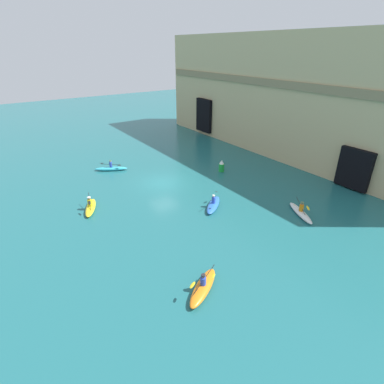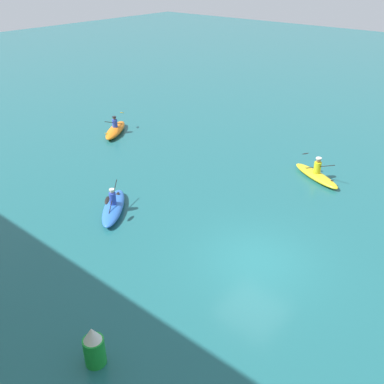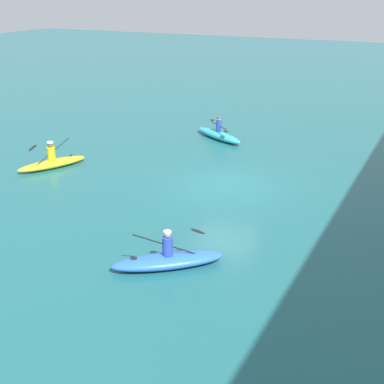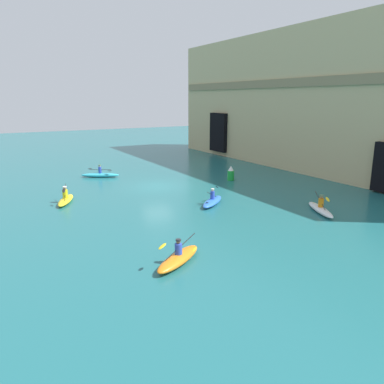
% 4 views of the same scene
% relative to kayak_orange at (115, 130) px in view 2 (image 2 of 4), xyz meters
% --- Properties ---
extents(ground_plane, '(120.00, 120.00, 0.00)m').
position_rel_kayak_orange_xyz_m(ground_plane, '(-13.95, 5.35, -0.25)').
color(ground_plane, '#1E6066').
extents(kayak_orange, '(2.45, 3.17, 1.18)m').
position_rel_kayak_orange_xyz_m(kayak_orange, '(0.00, 0.00, 0.00)').
color(kayak_orange, orange).
rests_on(kayak_orange, ground).
extents(kayak_blue, '(2.66, 2.98, 1.14)m').
position_rel_kayak_orange_xyz_m(kayak_blue, '(-7.22, 6.40, -0.03)').
color(kayak_blue, blue).
rests_on(kayak_blue, ground).
extents(kayak_yellow, '(3.11, 1.97, 1.19)m').
position_rel_kayak_orange_xyz_m(kayak_yellow, '(-12.62, -2.24, -0.01)').
color(kayak_yellow, yellow).
rests_on(kayak_yellow, ground).
extents(marker_buoy, '(0.59, 0.59, 1.28)m').
position_rel_kayak_orange_xyz_m(marker_buoy, '(-12.99, 12.03, 0.35)').
color(marker_buoy, green).
rests_on(marker_buoy, ground).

